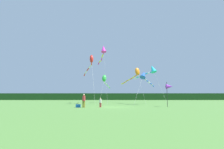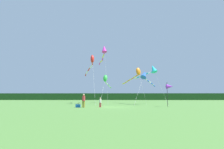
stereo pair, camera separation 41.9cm
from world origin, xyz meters
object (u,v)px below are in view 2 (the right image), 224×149
kite_red (92,61)px  banner_flag_pole (169,87)px  kite_cyan (152,69)px  person_adult (84,100)px  kite_green (106,79)px  cooler_box (78,106)px  kite_orange (137,73)px  person_child (100,102)px  kite_blue (145,76)px  kite_magenta (104,51)px

kite_red → banner_flag_pole: bearing=-39.2°
banner_flag_pole → kite_cyan: kite_cyan is taller
kite_red → person_adult: bearing=-87.1°
banner_flag_pole → kite_green: bearing=121.7°
cooler_box → kite_red: kite_red is taller
kite_orange → cooler_box: bearing=-126.7°
person_child → cooler_box: size_ratio=2.11×
cooler_box → banner_flag_pole: banner_flag_pole is taller
person_adult → banner_flag_pole: banner_flag_pole is taller
person_child → kite_blue: kite_blue is taller
kite_green → kite_red: 6.97m
banner_flag_pole → kite_blue: (-2.19, 7.21, 2.39)m
banner_flag_pole → kite_red: (-12.20, 9.93, 5.55)m
banner_flag_pole → kite_magenta: bearing=136.9°
person_child → cooler_box: (-2.87, -0.19, -0.49)m
kite_blue → kite_green: bearing=131.5°
person_adult → kite_green: kite_green is taller
person_child → kite_green: 17.60m
kite_green → kite_orange: size_ratio=1.20×
kite_green → kite_cyan: bearing=-48.5°
person_child → kite_blue: 12.08m
person_child → kite_cyan: 12.36m
person_child → kite_blue: size_ratio=0.16×
kite_magenta → kite_cyan: size_ratio=1.61×
cooler_box → person_child: bearing=3.7°
kite_green → kite_red: size_ratio=0.83×
kite_magenta → cooler_box: bearing=-104.1°
banner_flag_pole → person_adult: bearing=-171.1°
kite_orange → kite_cyan: kite_orange is taller
person_adult → kite_magenta: bearing=80.2°
person_child → cooler_box: 2.92m
person_child → banner_flag_pole: (9.51, 1.31, 2.06)m
cooler_box → kite_red: (0.18, 11.42, 8.11)m
kite_cyan → kite_green: bearing=131.5°
person_adult → kite_cyan: size_ratio=0.25×
banner_flag_pole → kite_orange: bearing=106.7°
banner_flag_pole → kite_cyan: 6.90m
person_adult → kite_green: 18.13m
kite_magenta → kite_orange: 7.92m
cooler_box → kite_red: size_ratio=0.05×
person_child → cooler_box: bearing=-176.3°
person_child → kite_magenta: size_ratio=0.11×
kite_magenta → kite_red: size_ratio=1.02×
person_child → kite_cyan: (8.43, 7.27, 5.37)m
cooler_box → kite_orange: bearing=53.3°
person_adult → cooler_box: 1.13m
person_child → kite_red: kite_red is taller
kite_magenta → kite_orange: size_ratio=1.47×
kite_blue → kite_magenta: bearing=166.0°
banner_flag_pole → kite_blue: kite_blue is taller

